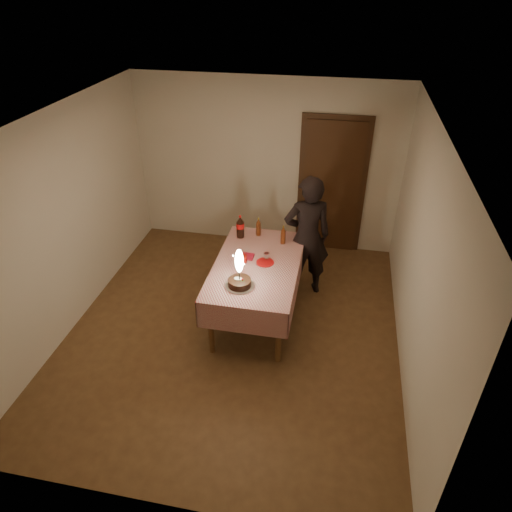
% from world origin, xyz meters
% --- Properties ---
extents(ground, '(4.00, 4.50, 0.01)m').
position_xyz_m(ground, '(0.00, 0.00, 0.00)').
color(ground, brown).
rests_on(ground, ground).
extents(room_shell, '(4.04, 4.54, 2.62)m').
position_xyz_m(room_shell, '(0.03, 0.08, 1.65)').
color(room_shell, beige).
rests_on(room_shell, ground).
extents(dining_table, '(1.02, 1.72, 0.81)m').
position_xyz_m(dining_table, '(0.23, 0.33, 0.70)').
color(dining_table, brown).
rests_on(dining_table, ground).
extents(birthday_cake, '(0.33, 0.33, 0.48)m').
position_xyz_m(birthday_cake, '(0.12, -0.14, 0.93)').
color(birthday_cake, white).
rests_on(birthday_cake, dining_table).
extents(red_plate, '(0.22, 0.22, 0.01)m').
position_xyz_m(red_plate, '(0.32, 0.38, 0.81)').
color(red_plate, '#AC0B0D').
rests_on(red_plate, dining_table).
extents(red_cup, '(0.08, 0.08, 0.10)m').
position_xyz_m(red_cup, '(0.06, 0.33, 0.86)').
color(red_cup, '#AC140B').
rests_on(red_cup, dining_table).
extents(clear_cup, '(0.07, 0.07, 0.09)m').
position_xyz_m(clear_cup, '(0.32, 0.45, 0.85)').
color(clear_cup, silver).
rests_on(clear_cup, dining_table).
extents(napkin_stack, '(0.15, 0.15, 0.02)m').
position_xyz_m(napkin_stack, '(0.09, 0.46, 0.82)').
color(napkin_stack, '#AD1329').
rests_on(napkin_stack, dining_table).
extents(cola_bottle, '(0.10, 0.10, 0.32)m').
position_xyz_m(cola_bottle, '(-0.11, 0.92, 0.96)').
color(cola_bottle, black).
rests_on(cola_bottle, dining_table).
extents(amber_bottle_left, '(0.06, 0.06, 0.26)m').
position_xyz_m(amber_bottle_left, '(0.12, 1.02, 0.92)').
color(amber_bottle_left, '#54240E').
rests_on(amber_bottle_left, dining_table).
extents(amber_bottle_right, '(0.06, 0.06, 0.26)m').
position_xyz_m(amber_bottle_right, '(0.47, 0.87, 0.92)').
color(amber_bottle_right, '#54240E').
rests_on(amber_bottle_right, dining_table).
extents(photographer, '(0.72, 0.57, 1.71)m').
position_xyz_m(photographer, '(0.76, 1.00, 0.86)').
color(photographer, black).
rests_on(photographer, ground).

